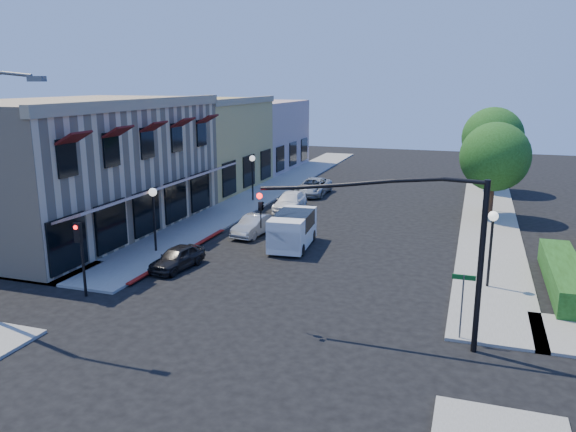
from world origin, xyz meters
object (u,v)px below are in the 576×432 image
(street_tree_b, at_px, (493,137))
(white_van, at_px, (292,228))
(parked_car_c, at_px, (290,202))
(parked_car_d, at_px, (313,187))
(lamppost_right_far, at_px, (488,174))
(parked_car_a, at_px, (177,258))
(street_tree_a, at_px, (495,157))
(lamppost_right_near, at_px, (492,230))
(lamppost_left_near, at_px, (153,203))
(lamppost_left_far, at_px, (252,166))
(secondary_signal, at_px, (80,245))
(parked_car_b, at_px, (254,225))
(signal_mast_arm, at_px, (417,232))
(street_name_sign, at_px, (462,296))

(street_tree_b, xyz_separation_m, white_van, (-10.59, -20.67, -3.43))
(parked_car_c, bearing_deg, parked_car_d, 86.46)
(parked_car_c, bearing_deg, lamppost_right_far, 13.20)
(parked_car_a, relative_size, parked_car_c, 0.76)
(street_tree_a, xyz_separation_m, lamppost_right_near, (-0.30, -14.00, -1.46))
(lamppost_right_far, xyz_separation_m, parked_car_d, (-13.30, 2.00, -2.06))
(lamppost_left_near, relative_size, lamppost_left_far, 1.00)
(secondary_signal, bearing_deg, lamppost_left_near, 94.34)
(parked_car_b, height_order, parked_car_d, parked_car_d)
(secondary_signal, xyz_separation_m, white_van, (6.21, 9.92, -1.21))
(street_tree_a, bearing_deg, lamppost_left_near, -141.02)
(parked_car_b, distance_m, parked_car_d, 13.00)
(lamppost_left_near, relative_size, parked_car_d, 0.74)
(street_tree_a, bearing_deg, signal_mast_arm, -98.17)
(lamppost_left_far, xyz_separation_m, lamppost_right_near, (17.00, -14.00, 0.00))
(street_tree_a, bearing_deg, parked_car_a, -132.87)
(lamppost_right_near, distance_m, parked_car_d, 22.48)
(street_name_sign, distance_m, parked_car_c, 21.66)
(parked_car_c, bearing_deg, white_van, -74.42)
(lamppost_right_near, bearing_deg, street_tree_b, 89.28)
(street_name_sign, bearing_deg, lamppost_left_far, 128.94)
(lamppost_left_near, distance_m, parked_car_a, 3.83)
(street_tree_b, height_order, secondary_signal, street_tree_b)
(parked_car_b, bearing_deg, lamppost_left_near, -119.93)
(lamppost_left_near, relative_size, parked_car_a, 1.06)
(signal_mast_arm, bearing_deg, lamppost_right_far, 83.30)
(lamppost_left_near, xyz_separation_m, white_van, (6.71, 3.33, -1.62))
(lamppost_left_far, distance_m, white_van, 12.71)
(secondary_signal, height_order, parked_car_c, secondary_signal)
(signal_mast_arm, xyz_separation_m, parked_car_c, (-10.66, 18.50, -3.45))
(street_name_sign, distance_m, parked_car_a, 14.12)
(secondary_signal, relative_size, parked_car_a, 0.99)
(parked_car_a, distance_m, parked_car_b, 7.11)
(street_tree_a, bearing_deg, parked_car_c, -171.63)
(street_tree_a, bearing_deg, lamppost_right_near, -91.23)
(secondary_signal, distance_m, street_name_sign, 15.53)
(signal_mast_arm, bearing_deg, street_tree_b, 84.49)
(lamppost_left_far, bearing_deg, lamppost_right_near, -39.47)
(lamppost_right_far, xyz_separation_m, parked_car_c, (-13.30, -4.00, -2.09))
(secondary_signal, bearing_deg, lamppost_left_far, 91.39)
(secondary_signal, bearing_deg, street_name_sign, 2.93)
(white_van, bearing_deg, parked_car_a, -128.64)
(secondary_signal, xyz_separation_m, lamppost_left_near, (-0.50, 6.59, 0.42))
(secondary_signal, xyz_separation_m, parked_car_c, (3.20, 18.59, -1.68))
(secondary_signal, height_order, lamppost_left_far, lamppost_left_far)
(lamppost_right_near, xyz_separation_m, parked_car_a, (-14.55, -2.00, -2.16))
(street_tree_b, relative_size, parked_car_c, 1.59)
(lamppost_right_far, height_order, white_van, lamppost_right_far)
(street_name_sign, xyz_separation_m, parked_car_c, (-12.30, 17.80, -1.06))
(street_name_sign, distance_m, lamppost_right_near, 5.98)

